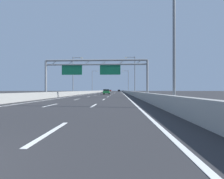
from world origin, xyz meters
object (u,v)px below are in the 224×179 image
streetlamp_left_mid (74,73)px  streetlamp_right_far (128,80)px  streetlamp_left_far (93,80)px  streetlamp_right_mid (134,73)px  streetlamp_right_near (171,31)px  green_car (107,92)px  black_car (119,91)px  white_car (105,91)px  sign_gantry (95,68)px  red_car (110,91)px

streetlamp_left_mid → streetlamp_right_far: bearing=64.1°
streetlamp_left_far → streetlamp_right_far: size_ratio=1.00×
streetlamp_right_mid → streetlamp_right_far: size_ratio=1.00×
streetlamp_right_near → streetlamp_left_far: size_ratio=1.00×
streetlamp_right_near → streetlamp_left_mid: bearing=115.9°
streetlamp_left_mid → streetlamp_left_far: bearing=90.0°
green_car → black_car: 71.43m
black_car → white_car: 35.39m
streetlamp_right_near → black_car: 110.08m
sign_gantry → streetlamp_left_mid: (-7.28, 14.36, 0.55)m
green_car → streetlamp_right_far: bearing=72.4°
streetlamp_left_far → streetlamp_right_far: bearing=0.0°
streetlamp_right_near → black_car: streetlamp_right_near is taller
streetlamp_right_mid → white_car: size_ratio=2.18×
sign_gantry → streetlamp_left_mid: streetlamp_left_mid is taller
streetlamp_left_mid → sign_gantry: bearing=-63.1°
streetlamp_left_mid → streetlamp_left_far: same height
white_car → streetlamp_left_mid: bearing=-95.3°
streetlamp_right_far → white_car: size_ratio=2.18×
streetlamp_right_near → streetlamp_right_far: 61.63m
streetlamp_left_far → red_car: size_ratio=2.18×
black_car → red_car: bearing=113.2°
green_car → white_car: size_ratio=0.96×
streetlamp_right_far → red_car: bearing=99.5°
streetlamp_right_mid → green_car: (-7.32, 7.77, -4.64)m
streetlamp_left_far → red_car: (4.07, 64.82, -4.65)m
sign_gantry → streetlamp_right_mid: size_ratio=1.82×
streetlamp_left_far → black_car: bearing=77.0°
streetlamp_right_near → red_car: 127.00m
streetlamp_left_far → sign_gantry: bearing=-80.8°
red_car → streetlamp_right_far: bearing=-80.5°
streetlamp_left_mid → green_car: (7.61, 7.77, -4.64)m
sign_gantry → streetlamp_left_far: (-7.28, 45.18, 0.55)m
sign_gantry → green_car: sign_gantry is taller
sign_gantry → streetlamp_left_far: size_ratio=1.82×
streetlamp_right_near → sign_gantry: bearing=114.9°
streetlamp_left_far → streetlamp_left_mid: bearing=-90.0°
streetlamp_right_near → streetlamp_left_mid: 34.24m
streetlamp_right_mid → red_car: 96.36m
white_car → black_car: bearing=78.5°
black_car → streetlamp_right_far: bearing=-85.5°
streetlamp_right_far → streetlamp_right_mid: bearing=-90.0°
sign_gantry → white_car: 59.01m
sign_gantry → red_car: size_ratio=3.96×
black_car → streetlamp_left_mid: bearing=-98.0°
sign_gantry → streetlamp_right_mid: 16.28m
green_car → white_car: bearing=95.5°
green_car → white_car: (-3.51, 36.66, 0.01)m
streetlamp_left_mid → streetlamp_right_near: bearing=-64.1°
streetlamp_right_near → white_car: (-10.83, 75.24, -4.63)m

